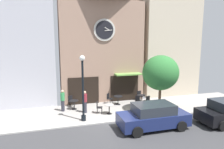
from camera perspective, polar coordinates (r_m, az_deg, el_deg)
name	(u,v)px	position (r m, az deg, el deg)	size (l,w,h in m)	color
ground_plane	(124,129)	(13.16, 3.29, -14.80)	(25.04, 11.62, 0.13)	gray
clock_building	(101,38)	(18.75, -3.00, 9.89)	(7.32, 3.61, 10.72)	#9E7A66
neighbor_building_left	(20,28)	(19.49, -23.94, 11.72)	(5.41, 4.43, 12.85)	#B2B2BC
neighbor_building_right	(167,38)	(21.89, 14.82, 9.78)	(5.67, 3.42, 11.26)	beige
street_lamp	(83,88)	(13.82, -8.03, -3.77)	(0.36, 0.36, 4.42)	black
street_tree	(161,73)	(15.64, 13.26, 0.44)	(2.73, 2.46, 4.31)	brown
cafe_table_near_curb	(74,103)	(16.63, -10.42, -7.76)	(0.69, 0.69, 0.72)	black
cafe_table_rightmost	(109,107)	(15.38, -0.77, -9.00)	(0.72, 0.72, 0.72)	black
cafe_table_near_door	(118,98)	(17.55, 1.67, -6.61)	(0.73, 0.73, 0.73)	black
cafe_table_center_right	(141,98)	(17.96, 8.06, -6.30)	(0.71, 0.71, 0.75)	black
cafe_chair_facing_street	(98,106)	(15.54, -3.77, -8.76)	(0.51, 0.51, 0.90)	black
cafe_chair_curbside	(139,95)	(18.76, 7.56, -5.63)	(0.41, 0.41, 0.90)	black
cafe_chair_outer	(109,98)	(17.75, -0.82, -6.42)	(0.57, 0.57, 0.90)	black
cafe_chair_near_lamp	(138,100)	(17.26, 7.18, -6.96)	(0.56, 0.56, 0.90)	black
cafe_chair_near_tree	(71,100)	(17.37, -11.26, -6.96)	(0.53, 0.53, 0.90)	black
cafe_chair_left_end	(147,100)	(17.31, 9.65, -6.97)	(0.49, 0.49, 0.90)	black
pedestrian_green	(63,100)	(16.30, -13.45, -6.91)	(0.34, 0.34, 1.67)	#2D2D38
pedestrian_maroon	(85,102)	(15.65, -7.47, -7.41)	(0.38, 0.38, 1.67)	#2D2D38
parked_car_navy	(153,116)	(13.20, 11.26, -11.23)	(4.30, 2.02, 1.55)	navy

